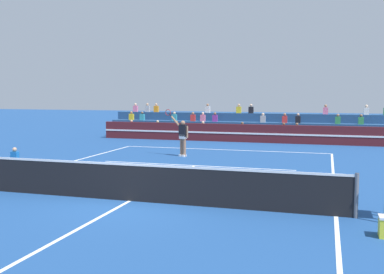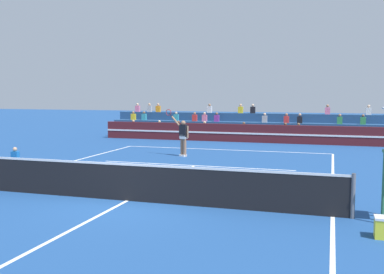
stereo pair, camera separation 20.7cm
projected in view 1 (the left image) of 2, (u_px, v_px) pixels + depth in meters
name	position (u px, v px, depth m)	size (l,w,h in m)	color
ground_plane	(130.00, 201.00, 12.54)	(120.00, 120.00, 0.00)	navy
court_lines	(130.00, 201.00, 12.54)	(11.10, 23.90, 0.01)	white
tennis_net	(130.00, 182.00, 12.49)	(12.00, 0.10, 1.10)	slate
sponsor_banner_wall	(238.00, 133.00, 27.67)	(18.00, 0.26, 1.10)	#51191E
bleacher_stand	(245.00, 128.00, 30.08)	(18.97, 2.85, 2.28)	navy
ball_kid_courtside	(15.00, 160.00, 18.00)	(0.30, 0.36, 0.84)	black
tennis_player	(182.00, 136.00, 21.33)	(1.31, 0.50, 2.30)	#9E7051
tennis_ball	(241.00, 176.00, 16.18)	(0.07, 0.07, 0.07)	#C6DB33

